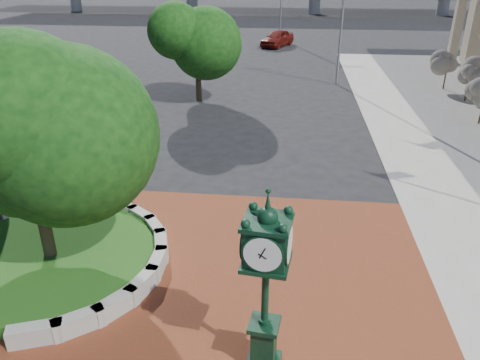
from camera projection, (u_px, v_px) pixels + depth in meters
name	position (u px, v px, depth m)	size (l,w,h in m)	color
ground	(219.00, 277.00, 13.40)	(200.00, 200.00, 0.00)	black
plaza	(214.00, 299.00, 12.49)	(12.00, 12.00, 0.04)	brown
planter_wall	(127.00, 263.00, 13.55)	(2.96, 6.77, 0.54)	#9E9B93
grass_bed	(52.00, 260.00, 13.80)	(6.10, 6.10, 0.40)	#1D4D16
tree_planter	(29.00, 149.00, 12.28)	(5.20, 5.20, 6.33)	#38281C
tree_street	(197.00, 49.00, 28.55)	(4.40, 4.40, 5.45)	#38281C
post_clock	(266.00, 278.00, 9.47)	(1.00, 1.00, 4.36)	black
parked_car	(277.00, 38.00, 47.65)	(1.92, 4.77, 1.63)	#5E130D
street_lamp_near	(347.00, 3.00, 31.26)	(2.11, 0.31, 9.38)	slate
shrub_mid	(470.00, 76.00, 29.00)	(1.20, 1.20, 2.20)	#38281C
shrub_far	(447.00, 66.00, 31.74)	(1.20, 1.20, 2.20)	#38281C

